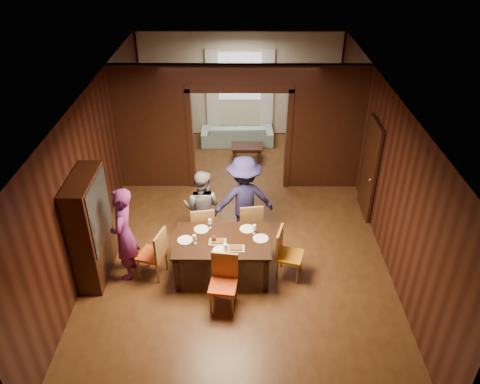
{
  "coord_description": "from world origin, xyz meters",
  "views": [
    {
      "loc": [
        0.06,
        -7.92,
        5.79
      ],
      "look_at": [
        0.02,
        -0.4,
        1.05
      ],
      "focal_mm": 35.0,
      "sensor_mm": 36.0,
      "label": 1
    }
  ],
  "objects_px": {
    "sofa": "(237,133)",
    "dining_table": "(222,257)",
    "person_purple": "(124,234)",
    "chair_far_r": "(250,222)",
    "chair_near": "(223,284)",
    "coffee_table": "(247,153)",
    "person_grey": "(202,207)",
    "chair_left": "(152,253)",
    "chair_far_l": "(202,226)",
    "person_navy": "(244,199)",
    "hutch": "(91,228)",
    "chair_right": "(290,254)"
  },
  "relations": [
    {
      "from": "person_grey",
      "to": "chair_left",
      "type": "height_order",
      "value": "person_grey"
    },
    {
      "from": "person_navy",
      "to": "dining_table",
      "type": "bearing_deg",
      "value": 59.28
    },
    {
      "from": "sofa",
      "to": "chair_right",
      "type": "distance_m",
      "value": 5.5
    },
    {
      "from": "chair_near",
      "to": "coffee_table",
      "type": "bearing_deg",
      "value": 92.74
    },
    {
      "from": "chair_near",
      "to": "chair_far_r",
      "type": "bearing_deg",
      "value": 82.52
    },
    {
      "from": "person_grey",
      "to": "hutch",
      "type": "distance_m",
      "value": 2.08
    },
    {
      "from": "dining_table",
      "to": "chair_far_l",
      "type": "height_order",
      "value": "chair_far_l"
    },
    {
      "from": "chair_right",
      "to": "hutch",
      "type": "distance_m",
      "value": 3.48
    },
    {
      "from": "chair_right",
      "to": "person_purple",
      "type": "bearing_deg",
      "value": 105.19
    },
    {
      "from": "chair_near",
      "to": "hutch",
      "type": "distance_m",
      "value": 2.48
    },
    {
      "from": "person_purple",
      "to": "hutch",
      "type": "height_order",
      "value": "hutch"
    },
    {
      "from": "dining_table",
      "to": "chair_far_r",
      "type": "height_order",
      "value": "chair_far_r"
    },
    {
      "from": "person_grey",
      "to": "person_navy",
      "type": "distance_m",
      "value": 0.82
    },
    {
      "from": "person_purple",
      "to": "coffee_table",
      "type": "xyz_separation_m",
      "value": [
        2.16,
        4.39,
        -0.69
      ]
    },
    {
      "from": "person_navy",
      "to": "chair_near",
      "type": "xyz_separation_m",
      "value": [
        -0.34,
        -1.88,
        -0.42
      ]
    },
    {
      "from": "person_purple",
      "to": "person_grey",
      "type": "xyz_separation_m",
      "value": [
        1.26,
        0.99,
        -0.11
      ]
    },
    {
      "from": "hutch",
      "to": "coffee_table",
      "type": "bearing_deg",
      "value": 58.11
    },
    {
      "from": "person_grey",
      "to": "coffee_table",
      "type": "bearing_deg",
      "value": -91.14
    },
    {
      "from": "person_purple",
      "to": "sofa",
      "type": "height_order",
      "value": "person_purple"
    },
    {
      "from": "dining_table",
      "to": "chair_left",
      "type": "xyz_separation_m",
      "value": [
        -1.25,
        -0.04,
        0.1
      ]
    },
    {
      "from": "coffee_table",
      "to": "chair_left",
      "type": "distance_m",
      "value": 4.74
    },
    {
      "from": "person_purple",
      "to": "chair_far_r",
      "type": "xyz_separation_m",
      "value": [
        2.19,
        0.92,
        -0.4
      ]
    },
    {
      "from": "sofa",
      "to": "dining_table",
      "type": "xyz_separation_m",
      "value": [
        -0.21,
        -5.35,
        0.09
      ]
    },
    {
      "from": "dining_table",
      "to": "chair_far_r",
      "type": "xyz_separation_m",
      "value": [
        0.5,
        0.9,
        0.1
      ]
    },
    {
      "from": "chair_near",
      "to": "person_grey",
      "type": "bearing_deg",
      "value": 112.08
    },
    {
      "from": "chair_left",
      "to": "sofa",
      "type": "bearing_deg",
      "value": -177.92
    },
    {
      "from": "coffee_table",
      "to": "chair_near",
      "type": "xyz_separation_m",
      "value": [
        -0.43,
        -5.18,
        0.28
      ]
    },
    {
      "from": "chair_far_r",
      "to": "chair_far_l",
      "type": "bearing_deg",
      "value": 0.17
    },
    {
      "from": "person_grey",
      "to": "sofa",
      "type": "xyz_separation_m",
      "value": [
        0.63,
        4.38,
        -0.49
      ]
    },
    {
      "from": "person_grey",
      "to": "chair_near",
      "type": "xyz_separation_m",
      "value": [
        0.46,
        -1.78,
        -0.3
      ]
    },
    {
      "from": "chair_near",
      "to": "chair_far_l",
      "type": "bearing_deg",
      "value": 113.34
    },
    {
      "from": "person_purple",
      "to": "chair_far_l",
      "type": "xyz_separation_m",
      "value": [
        1.28,
        0.79,
        -0.4
      ]
    },
    {
      "from": "chair_far_l",
      "to": "chair_far_r",
      "type": "distance_m",
      "value": 0.92
    },
    {
      "from": "chair_right",
      "to": "chair_left",
      "type": "bearing_deg",
      "value": 105.52
    },
    {
      "from": "chair_far_l",
      "to": "chair_far_r",
      "type": "relative_size",
      "value": 1.0
    },
    {
      "from": "sofa",
      "to": "chair_near",
      "type": "bearing_deg",
      "value": 86.67
    },
    {
      "from": "person_navy",
      "to": "coffee_table",
      "type": "xyz_separation_m",
      "value": [
        0.09,
        3.3,
        -0.7
      ]
    },
    {
      "from": "chair_far_r",
      "to": "hutch",
      "type": "distance_m",
      "value": 2.93
    },
    {
      "from": "dining_table",
      "to": "hutch",
      "type": "distance_m",
      "value": 2.33
    },
    {
      "from": "coffee_table",
      "to": "person_grey",
      "type": "bearing_deg",
      "value": -104.75
    },
    {
      "from": "person_grey",
      "to": "dining_table",
      "type": "xyz_separation_m",
      "value": [
        0.42,
        -0.97,
        -0.4
      ]
    },
    {
      "from": "person_grey",
      "to": "hutch",
      "type": "relative_size",
      "value": 0.78
    },
    {
      "from": "chair_right",
      "to": "chair_far_r",
      "type": "relative_size",
      "value": 1.0
    },
    {
      "from": "sofa",
      "to": "chair_right",
      "type": "relative_size",
      "value": 2.03
    },
    {
      "from": "person_navy",
      "to": "sofa",
      "type": "bearing_deg",
      "value": -98.55
    },
    {
      "from": "coffee_table",
      "to": "chair_far_l",
      "type": "xyz_separation_m",
      "value": [
        -0.88,
        -3.59,
        0.28
      ]
    },
    {
      "from": "chair_right",
      "to": "chair_near",
      "type": "xyz_separation_m",
      "value": [
        -1.15,
        -0.76,
        0.0
      ]
    },
    {
      "from": "hutch",
      "to": "chair_near",
      "type": "bearing_deg",
      "value": -19.52
    },
    {
      "from": "chair_left",
      "to": "chair_far_r",
      "type": "bearing_deg",
      "value": 135.47
    },
    {
      "from": "person_navy",
      "to": "chair_near",
      "type": "distance_m",
      "value": 1.96
    }
  ]
}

